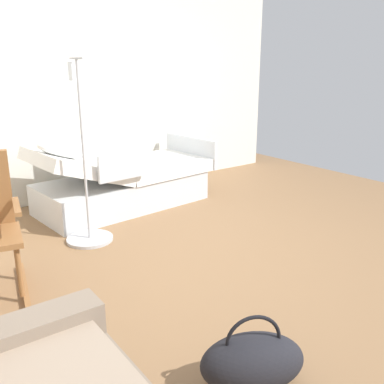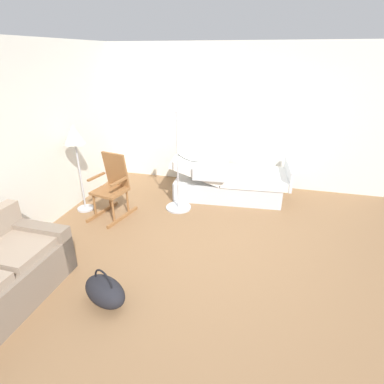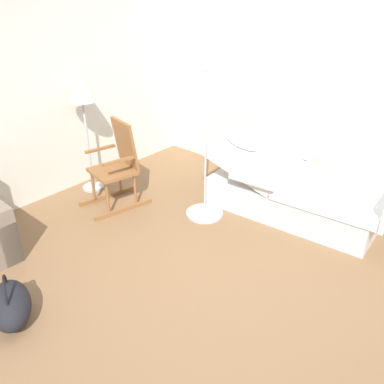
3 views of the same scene
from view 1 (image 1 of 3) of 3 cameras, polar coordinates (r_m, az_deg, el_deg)
ground_plane at (r=3.86m, az=5.66°, el=-8.56°), size 6.71×6.71×0.00m
side_wall at (r=5.65m, az=-12.29°, el=13.47°), size 0.10×5.57×2.70m
hospital_bed at (r=5.12m, az=-9.17°, el=1.28°), size 1.13×2.18×0.92m
duffel_bag at (r=2.44m, az=7.99°, el=-21.34°), size 0.53×0.64×0.43m
iv_pole at (r=4.21m, az=-13.64°, el=-3.08°), size 0.44×0.44×1.69m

